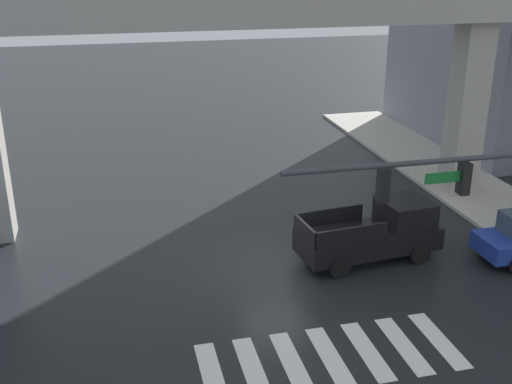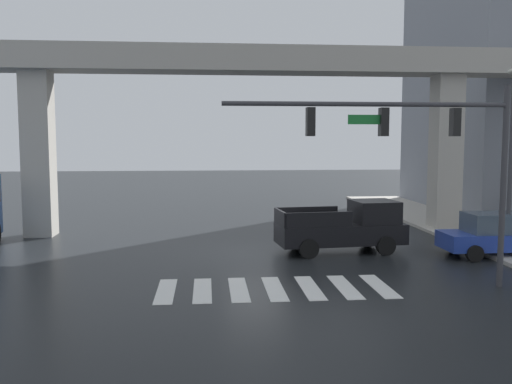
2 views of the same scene
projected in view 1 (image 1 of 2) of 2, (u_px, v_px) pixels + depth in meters
The scene contains 6 objects.
ground_plane at pixel (278, 267), 22.04m from camera, with size 120.00×120.00×0.00m, color black.
crosswalk_stripes at pixel (330, 356), 17.17m from camera, with size 7.15×2.80×0.01m.
elevated_overpass at pixel (245, 30), 23.79m from camera, with size 52.31×2.16×8.95m.
sidewalk_east at pixel (511, 215), 26.20m from camera, with size 4.00×36.00×0.15m, color #ADA89E.
pickup_truck at pixel (376, 233), 22.40m from camera, with size 5.27×2.48×2.08m.
traffic_signal_mast at pixel (501, 194), 16.15m from camera, with size 8.69×0.32×6.20m.
Camera 1 is at (-5.39, -18.86, 10.42)m, focal length 43.82 mm.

